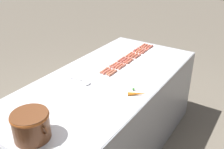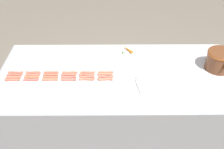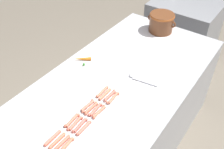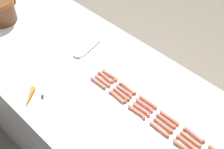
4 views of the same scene
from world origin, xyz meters
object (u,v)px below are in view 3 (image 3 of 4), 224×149
at_px(bean_pot, 161,22).
at_px(carrot, 82,59).
at_px(hot_dog_23, 113,98).
at_px(serving_spoon, 136,77).
at_px(hot_dog_5, 102,92).
at_px(hot_dog_20, 66,146).
at_px(hot_dog_10, 91,108).
at_px(hot_dog_21, 84,128).
at_px(hot_dog_3, 72,120).
at_px(hot_dog_11, 105,94).
at_px(hot_dog_15, 80,125).
at_px(hot_dog_22, 99,112).
at_px(back_cabinet, 182,33).
at_px(hot_dog_2, 53,138).
at_px(hot_dog_8, 57,141).
at_px(hot_dog_4, 88,106).
at_px(hot_dog_14, 62,143).
at_px(hot_dog_9, 75,123).
at_px(hot_dog_16, 95,110).
at_px(hot_dog_17, 110,96).

relative_size(bean_pot, carrot, 2.04).
xyz_separation_m(hot_dog_23, serving_spoon, (0.01, 0.31, -0.00)).
bearing_deg(serving_spoon, carrot, -171.28).
bearing_deg(bean_pot, hot_dog_5, -86.46).
bearing_deg(bean_pot, hot_dog_20, -83.80).
xyz_separation_m(hot_dog_10, hot_dog_21, (0.07, -0.17, 0.00)).
distance_m(hot_dog_3, hot_dog_23, 0.36).
relative_size(hot_dog_11, hot_dog_15, 1.00).
relative_size(hot_dog_20, bean_pot, 0.47).
distance_m(hot_dog_22, serving_spoon, 0.49).
bearing_deg(hot_dog_5, hot_dog_21, -72.36).
bearing_deg(back_cabinet, bean_pot, -87.11).
xyz_separation_m(hot_dog_5, hot_dog_20, (0.11, -0.53, 0.00)).
relative_size(back_cabinet, serving_spoon, 3.37).
relative_size(hot_dog_23, bean_pot, 0.47).
bearing_deg(hot_dog_2, hot_dog_8, 2.38).
bearing_deg(hot_dog_2, hot_dog_20, 3.99).
bearing_deg(hot_dog_4, hot_dog_23, 58.40).
bearing_deg(hot_dog_21, hot_dog_2, -122.10).
bearing_deg(hot_dog_5, hot_dog_23, -3.53).
bearing_deg(hot_dog_14, hot_dog_4, 102.16).
xyz_separation_m(hot_dog_9, carrot, (-0.44, 0.58, 0.00)).
bearing_deg(hot_dog_16, hot_dog_9, -101.12).
distance_m(hot_dog_9, hot_dog_23, 0.36).
distance_m(back_cabinet, hot_dog_2, 2.54).
bearing_deg(serving_spoon, hot_dog_9, -97.40).
relative_size(back_cabinet, hot_dog_9, 6.08).
xyz_separation_m(hot_dog_4, bean_pot, (-0.07, 1.29, 0.10)).
bearing_deg(hot_dog_8, hot_dog_11, 90.55).
distance_m(hot_dog_20, hot_dog_23, 0.52).
height_order(hot_dog_20, hot_dog_22, same).
distance_m(hot_dog_8, hot_dog_10, 0.35).
height_order(hot_dog_14, carrot, carrot).
height_order(hot_dog_20, bean_pot, bean_pot).
xyz_separation_m(hot_dog_2, hot_dog_11, (0.03, 0.52, 0.00)).
relative_size(hot_dog_16, serving_spoon, 0.55).
relative_size(hot_dog_2, hot_dog_21, 1.00).
distance_m(hot_dog_9, serving_spoon, 0.67).
height_order(hot_dog_3, hot_dog_9, same).
height_order(hot_dog_21, hot_dog_22, same).
relative_size(hot_dog_9, hot_dog_20, 1.00).
bearing_deg(hot_dog_22, back_cabinet, 95.83).
relative_size(hot_dog_16, hot_dog_22, 1.00).
distance_m(hot_dog_8, hot_dog_23, 0.53).
bearing_deg(hot_dog_10, hot_dog_14, -83.63).
bearing_deg(serving_spoon, hot_dog_11, -105.83).
relative_size(hot_dog_15, hot_dog_17, 1.00).
relative_size(hot_dog_2, hot_dog_9, 1.00).
bearing_deg(hot_dog_4, hot_dog_17, 68.55).
height_order(hot_dog_3, hot_dog_10, same).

